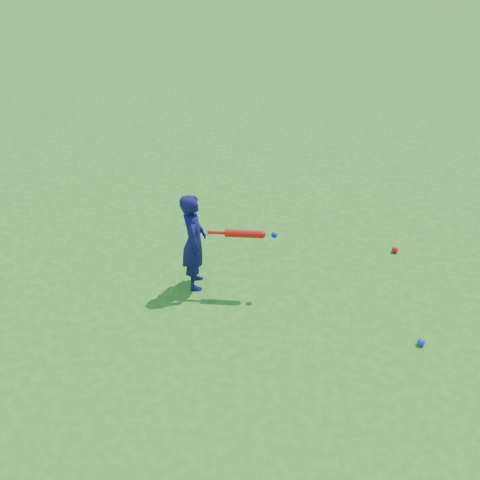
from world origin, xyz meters
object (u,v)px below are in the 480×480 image
at_px(ground_ball_blue, 421,342).
at_px(bat_swing, 246,234).
at_px(ground_ball_red, 395,250).
at_px(child, 194,242).

distance_m(ground_ball_blue, bat_swing, 2.04).
xyz_separation_m(ground_ball_blue, bat_swing, (-1.75, 0.78, 0.68)).
relative_size(ground_ball_red, bat_swing, 0.11).
bearing_deg(bat_swing, child, 175.36).
relative_size(child, ground_ball_red, 14.07).
bearing_deg(ground_ball_red, bat_swing, -153.43).
height_order(ground_ball_red, bat_swing, bat_swing).
relative_size(child, bat_swing, 1.53).
xyz_separation_m(child, ground_ball_red, (2.36, 0.84, -0.52)).
height_order(child, ground_ball_red, child).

